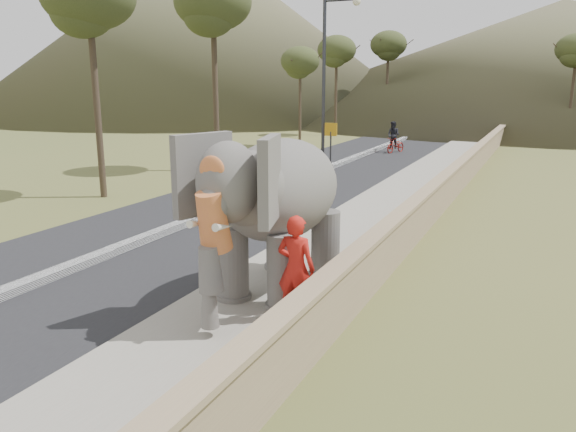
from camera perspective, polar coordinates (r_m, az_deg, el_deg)
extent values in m
plane|color=olive|center=(11.88, -0.63, -7.77)|extent=(160.00, 160.00, 0.00)
cube|color=black|center=(22.65, -1.16, 2.64)|extent=(7.00, 120.00, 0.03)
cube|color=black|center=(22.64, -1.16, 2.87)|extent=(0.35, 120.00, 0.22)
cube|color=#9E9687|center=(20.98, 11.21, 1.65)|extent=(3.00, 120.00, 0.15)
cube|color=tan|center=(20.57, 15.74, 2.52)|extent=(0.30, 120.00, 1.10)
cylinder|color=#2D2C31|center=(26.86, 3.64, 12.89)|extent=(0.16, 0.16, 8.00)
cylinder|color=#2D2C31|center=(26.80, 5.48, 21.00)|extent=(1.60, 0.10, 0.10)
sphere|color=#FFF2CC|center=(26.56, 6.99, 20.82)|extent=(0.36, 0.36, 0.36)
cylinder|color=#2D2D33|center=(26.64, 4.34, 6.40)|extent=(0.08, 0.08, 2.00)
cube|color=#BE8411|center=(26.52, 4.38, 8.76)|extent=(0.60, 0.05, 0.60)
cone|color=brown|center=(78.07, -8.90, 18.38)|extent=(60.00, 60.00, 22.00)
cone|color=brown|center=(80.02, 25.88, 14.23)|extent=(80.00, 80.00, 14.00)
imported|color=red|center=(9.92, 0.82, -5.32)|extent=(0.70, 0.46, 1.92)
imported|color=maroon|center=(35.16, 10.89, 7.07)|extent=(1.12, 1.86, 0.92)
imported|color=black|center=(35.14, 10.66, 8.08)|extent=(0.96, 0.84, 1.66)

